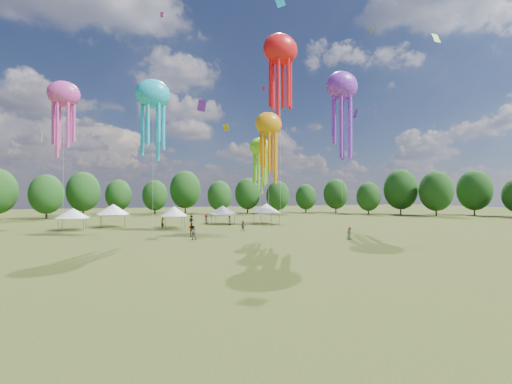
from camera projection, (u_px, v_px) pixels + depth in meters
name	position (u px, v px, depth m)	size (l,w,h in m)	color
ground	(470.00, 341.00, 13.44)	(300.00, 300.00, 0.00)	#384416
spectator_near	(193.00, 233.00, 43.66)	(0.87, 0.68, 1.79)	gray
spectators_far	(217.00, 223.00, 58.54)	(21.81, 30.71, 1.89)	gray
festival_tents	(178.00, 210.00, 63.20)	(40.10, 10.82, 4.10)	#47474C
show_kites	(260.00, 101.00, 53.97)	(51.29, 19.88, 30.03)	#1CC2EF
small_kites	(219.00, 40.00, 54.50)	(69.54, 62.78, 41.90)	#1CC2EF
treeline	(172.00, 191.00, 70.50)	(201.57, 95.24, 13.43)	#38281C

